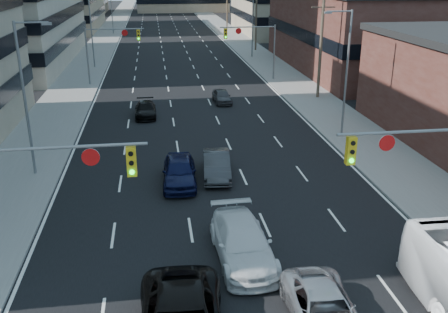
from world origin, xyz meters
name	(u,v)px	position (x,y,z in m)	size (l,w,h in m)	color
road_surface	(163,15)	(0.00, 130.00, 0.01)	(18.00, 300.00, 0.02)	black
sidewalk_left	(120,16)	(-11.50, 130.00, 0.07)	(5.00, 300.00, 0.15)	slate
sidewalk_right	(206,15)	(11.50, 130.00, 0.07)	(5.00, 300.00, 0.15)	slate
storefront_right_mid	(377,31)	(24.00, 50.00, 4.50)	(20.00, 30.00, 9.00)	#472119
signal_near_left	(37,188)	(-7.45, 8.00, 4.33)	(6.59, 0.33, 6.00)	slate
signal_near_right	(430,166)	(7.45, 8.00, 4.33)	(6.59, 0.33, 6.00)	slate
signal_far_left	(109,44)	(-7.68, 45.00, 4.30)	(6.09, 0.33, 6.00)	slate
signal_far_right	(254,41)	(7.68, 45.00, 4.30)	(6.09, 0.33, 6.00)	slate
utility_pole_block	(321,37)	(12.20, 36.00, 5.78)	(2.20, 0.28, 11.00)	#4C3D2D
utility_pole_midblock	(256,11)	(12.20, 66.00, 5.78)	(2.20, 0.28, 11.00)	#4C3D2D
utility_pole_distant	(227,0)	(12.20, 96.00, 5.78)	(2.20, 0.28, 11.00)	#4C3D2D
streetlight_left_near	(27,93)	(-10.34, 20.00, 5.05)	(2.03, 0.22, 9.00)	slate
streetlight_left_mid	(92,27)	(-10.34, 55.00, 5.05)	(2.03, 0.22, 9.00)	slate
streetlight_left_far	(112,7)	(-10.34, 90.00, 5.05)	(2.03, 0.22, 9.00)	slate
streetlight_right_near	(345,67)	(10.34, 25.00, 5.05)	(2.03, 0.22, 9.00)	slate
streetlight_right_far	(252,20)	(10.34, 60.00, 5.05)	(2.03, 0.22, 9.00)	slate
white_van	(243,242)	(0.20, 9.18, 0.80)	(2.24, 5.51, 1.60)	silver
silver_suv	(324,312)	(2.20, 4.48, 0.68)	(2.25, 4.87, 1.35)	#A5A6AA
sedan_blue	(179,171)	(-2.00, 17.51, 0.80)	(1.88, 4.68, 1.59)	black
sedan_grey_center	(216,165)	(0.24, 18.33, 0.73)	(1.55, 4.44, 1.46)	#2E2E30
sedan_black_far	(146,110)	(-4.02, 31.96, 0.61)	(1.71, 4.20, 1.22)	black
sedan_grey_right	(222,96)	(2.93, 35.65, 0.62)	(1.46, 3.64, 1.24)	#39383B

